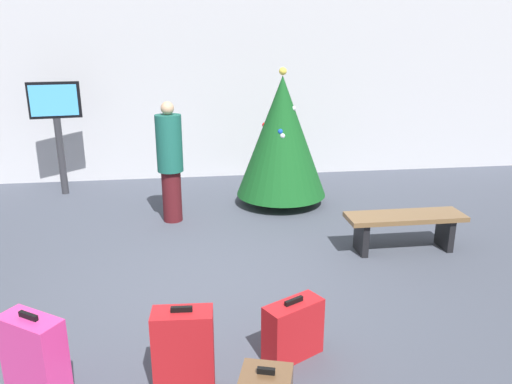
{
  "coord_description": "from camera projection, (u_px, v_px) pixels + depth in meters",
  "views": [
    {
      "loc": [
        -0.11,
        -4.81,
        2.55
      ],
      "look_at": [
        0.62,
        0.47,
        0.9
      ],
      "focal_mm": 34.33,
      "sensor_mm": 36.0,
      "label": 1
    }
  ],
  "objects": [
    {
      "name": "traveller_0",
      "position": [
        170.0,
        160.0,
        6.99
      ],
      "size": [
        0.46,
        0.46,
        1.75
      ],
      "color": "#4C1419",
      "rests_on": "ground_plane"
    },
    {
      "name": "suitcase_4",
      "position": [
        293.0,
        330.0,
        4.07
      ],
      "size": [
        0.55,
        0.43,
        0.54
      ],
      "color": "#B2191E",
      "rests_on": "ground_plane"
    },
    {
      "name": "suitcase_0",
      "position": [
        35.0,
        360.0,
        3.54
      ],
      "size": [
        0.51,
        0.45,
        0.73
      ],
      "color": "#E5388C",
      "rests_on": "ground_plane"
    },
    {
      "name": "ground_plane",
      "position": [
        206.0,
        286.0,
        5.33
      ],
      "size": [
        16.0,
        16.0,
        0.0
      ],
      "primitive_type": "plane",
      "color": "#424754"
    },
    {
      "name": "back_wall",
      "position": [
        194.0,
        90.0,
        9.18
      ],
      "size": [
        16.0,
        0.2,
        3.34
      ],
      "primitive_type": "cube",
      "color": "silver",
      "rests_on": "ground_plane"
    },
    {
      "name": "flight_info_kiosk",
      "position": [
        57.0,
        118.0,
        8.15
      ],
      "size": [
        0.83,
        0.21,
        1.91
      ],
      "color": "#333338",
      "rests_on": "ground_plane"
    },
    {
      "name": "suitcase_1",
      "position": [
        184.0,
        352.0,
        3.63
      ],
      "size": [
        0.46,
        0.25,
        0.72
      ],
      "color": "#B2191E",
      "rests_on": "ground_plane"
    },
    {
      "name": "waiting_bench",
      "position": [
        405.0,
        223.0,
        6.13
      ],
      "size": [
        1.48,
        0.44,
        0.48
      ],
      "color": "brown",
      "rests_on": "ground_plane"
    },
    {
      "name": "holiday_tree",
      "position": [
        282.0,
        137.0,
        7.71
      ],
      "size": [
        1.44,
        1.44,
        2.17
      ],
      "color": "#4C3319",
      "rests_on": "ground_plane"
    }
  ]
}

